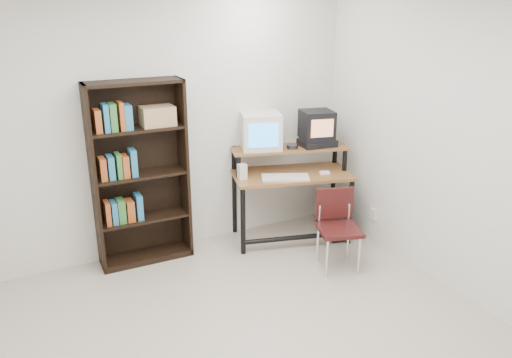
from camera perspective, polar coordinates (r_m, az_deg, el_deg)
name	(u,v)px	position (r m, az deg, el deg)	size (l,w,h in m)	color
back_wall	(159,124)	(4.90, -10.97, 6.18)	(4.00, 0.01, 2.60)	beige
right_wall	(478,150)	(4.33, 24.05, 3.08)	(0.01, 4.00, 2.60)	beige
computer_desk	(291,177)	(5.21, 4.02, 0.29)	(1.32, 0.90, 0.98)	brown
crt_monitor	(260,131)	(5.14, 0.51, 5.52)	(0.50, 0.50, 0.38)	beige
vcr	(317,143)	(5.27, 6.99, 4.08)	(0.36, 0.26, 0.08)	black
crt_tv	(317,125)	(5.25, 6.97, 6.16)	(0.38, 0.37, 0.30)	black
cd_spindle	(292,147)	(5.16, 4.18, 3.66)	(0.12, 0.12, 0.05)	#26262B
keyboard	(285,178)	(5.01, 3.38, 0.10)	(0.47, 0.21, 0.04)	beige
mousepad	(324,175)	(5.18, 7.75, 0.45)	(0.22, 0.18, 0.01)	black
mouse	(325,173)	(5.19, 7.85, 0.68)	(0.10, 0.06, 0.03)	white
desk_speaker	(242,172)	(4.96, -1.58, 0.77)	(0.08, 0.07, 0.17)	beige
pc_tower	(333,216)	(5.50, 8.77, -4.19)	(0.20, 0.45, 0.42)	black
school_chair	(337,221)	(4.76, 9.26, -4.79)	(0.47, 0.47, 0.75)	black
bookshelf	(139,172)	(4.81, -13.21, 0.82)	(0.88, 0.30, 1.76)	black
wall_outlet	(373,214)	(5.40, 13.22, -3.94)	(0.02, 0.08, 0.12)	beige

